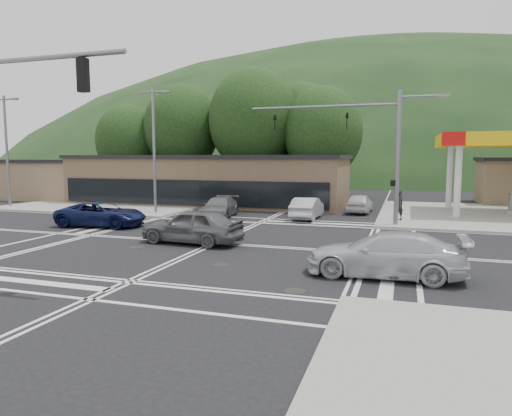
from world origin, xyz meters
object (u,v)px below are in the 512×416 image
(car_silver_east, at_px, (385,254))
(car_northbound, at_px, (219,207))
(car_queue_a, at_px, (307,208))
(car_queue_b, at_px, (360,203))
(car_grey_center, at_px, (192,226))
(pedestrian, at_px, (399,205))
(car_blue_west, at_px, (102,214))

(car_silver_east, xyz_separation_m, car_northbound, (-11.56, 12.80, -0.09))
(car_queue_a, relative_size, car_queue_b, 1.05)
(car_grey_center, relative_size, car_queue_a, 1.12)
(car_silver_east, distance_m, car_northbound, 17.25)
(car_grey_center, xyz_separation_m, car_queue_b, (6.52, 14.83, -0.13))
(car_grey_center, distance_m, car_northbound, 9.62)
(car_silver_east, relative_size, pedestrian, 2.80)
(car_queue_a, height_order, pedestrian, pedestrian)
(car_northbound, xyz_separation_m, pedestrian, (11.81, 1.21, 0.42))
(car_blue_west, xyz_separation_m, car_queue_b, (14.06, 11.65, -0.02))
(car_queue_b, bearing_deg, pedestrian, 125.06)
(pedestrian, bearing_deg, car_grey_center, 8.36)
(car_silver_east, distance_m, pedestrian, 14.01)
(car_grey_center, relative_size, pedestrian, 2.58)
(car_grey_center, relative_size, car_silver_east, 0.92)
(car_queue_a, distance_m, pedestrian, 5.87)
(pedestrian, bearing_deg, car_northbound, -34.16)
(car_northbound, height_order, pedestrian, pedestrian)
(car_queue_b, height_order, car_northbound, car_queue_b)
(car_blue_west, distance_m, car_queue_b, 18.26)
(car_silver_east, bearing_deg, car_queue_a, -157.40)
(pedestrian, bearing_deg, car_blue_west, -16.54)
(car_queue_a, relative_size, pedestrian, 2.29)
(car_grey_center, relative_size, car_queue_b, 1.18)
(car_silver_east, bearing_deg, car_northbound, -137.49)
(car_queue_a, height_order, car_northbound, car_queue_a)
(car_silver_east, bearing_deg, car_blue_west, -111.46)
(car_blue_west, height_order, car_queue_a, car_blue_west)
(car_queue_a, bearing_deg, car_queue_b, -123.42)
(car_blue_west, height_order, car_grey_center, car_grey_center)
(car_queue_b, relative_size, car_northbound, 0.89)
(car_queue_b, bearing_deg, car_blue_west, 41.61)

